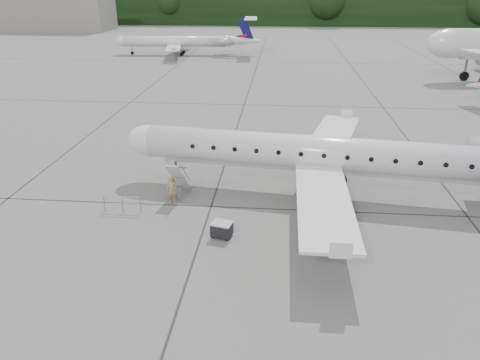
# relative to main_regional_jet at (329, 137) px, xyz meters

# --- Properties ---
(ground) EXTENTS (320.00, 320.00, 0.00)m
(ground) POSITION_rel_main_regional_jet_xyz_m (-1.43, -5.33, -3.91)
(ground) COLOR slate
(ground) RESTS_ON ground
(treeline) EXTENTS (260.00, 4.00, 8.00)m
(treeline) POSITION_rel_main_regional_jet_xyz_m (-1.43, 124.67, 0.09)
(treeline) COLOR black
(treeline) RESTS_ON ground
(terminal_building) EXTENTS (40.00, 14.00, 10.00)m
(terminal_building) POSITION_rel_main_regional_jet_xyz_m (-71.43, 104.67, 1.09)
(terminal_building) COLOR slate
(terminal_building) RESTS_ON ground
(main_regional_jet) EXTENTS (33.06, 25.70, 7.81)m
(main_regional_jet) POSITION_rel_main_regional_jet_xyz_m (0.00, 0.00, 0.00)
(main_regional_jet) COLOR silver
(main_regional_jet) RESTS_ON ground
(airstair) EXTENTS (1.12, 2.26, 2.45)m
(airstair) POSITION_rel_main_regional_jet_xyz_m (-9.49, -1.00, -2.68)
(airstair) COLOR silver
(airstair) RESTS_ON ground
(passenger) EXTENTS (0.73, 0.57, 1.79)m
(passenger) POSITION_rel_main_regional_jet_xyz_m (-9.65, -2.22, -3.01)
(passenger) COLOR #917C4F
(passenger) RESTS_ON ground
(safety_railing) EXTENTS (2.20, 0.15, 1.00)m
(safety_railing) POSITION_rel_main_regional_jet_xyz_m (-12.37, -3.73, -3.41)
(safety_railing) COLOR gray
(safety_railing) RESTS_ON ground
(baggage_cart) EXTENTS (1.23, 1.08, 0.91)m
(baggage_cart) POSITION_rel_main_regional_jet_xyz_m (-6.03, -6.17, -3.45)
(baggage_cart) COLOR black
(baggage_cart) RESTS_ON ground
(bg_regional_left) EXTENTS (26.81, 19.98, 6.78)m
(bg_regional_left) POSITION_rel_main_regional_jet_xyz_m (-22.84, 61.04, -0.52)
(bg_regional_left) COLOR silver
(bg_regional_left) RESTS_ON ground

